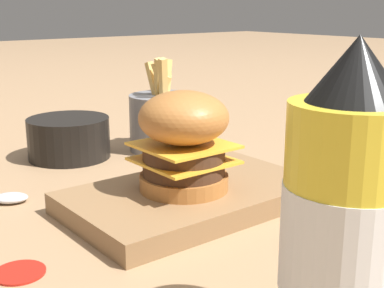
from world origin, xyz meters
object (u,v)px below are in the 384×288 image
at_px(ketchup_bottle, 346,221).
at_px(fries_basket, 164,121).
at_px(serving_board, 192,197).
at_px(side_bowl, 66,137).
at_px(burger, 184,140).

xyz_separation_m(ketchup_bottle, fries_basket, (-0.20, -0.49, -0.04)).
distance_m(serving_board, side_bowl, 0.27).
bearing_deg(serving_board, fries_basket, -118.27).
xyz_separation_m(burger, side_bowl, (0.01, -0.27, -0.05)).
xyz_separation_m(burger, ketchup_bottle, (0.07, 0.26, 0.01)).
relative_size(serving_board, fries_basket, 1.88).
height_order(serving_board, ketchup_bottle, ketchup_bottle).
relative_size(ketchup_bottle, fries_basket, 1.39).
height_order(burger, side_bowl, burger).
bearing_deg(serving_board, burger, 0.79).
bearing_deg(fries_basket, serving_board, 61.73).
bearing_deg(fries_basket, ketchup_bottle, 67.11).
distance_m(burger, ketchup_bottle, 0.27).
height_order(burger, fries_basket, fries_basket).
bearing_deg(fries_basket, burger, 59.49).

